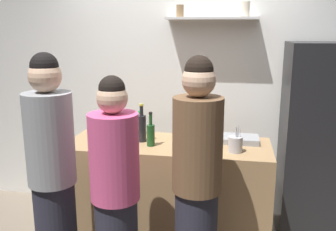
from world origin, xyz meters
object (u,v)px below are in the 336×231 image
Objects in this scene: wine_bottle_amber_glass at (103,126)px; wine_bottle_green_glass at (151,134)px; person_brown_jacket at (197,183)px; wine_bottle_dark_glass at (142,127)px; baking_pan at (239,139)px; utensil_holder at (235,144)px; refrigerator at (321,144)px; person_pink_top at (115,194)px; water_bottle_plastic at (140,124)px; person_grey_hoodie at (52,176)px.

wine_bottle_green_glass is (0.47, -0.13, -0.01)m from wine_bottle_amber_glass.
wine_bottle_dark_glass is at bearing 119.12° from person_brown_jacket.
baking_pan is 1.51× the size of utensil_holder.
refrigerator is 1.62m from wine_bottle_dark_glass.
person_pink_top reaches higher than wine_bottle_green_glass.
utensil_holder reaches higher than baking_pan.
utensil_holder is 1.06m from person_pink_top.
person_pink_top reaches higher than utensil_holder.
water_bottle_plastic is at bearing 155.98° from utensil_holder.
baking_pan is 1.27m from person_pink_top.
person_pink_top reaches higher than wine_bottle_dark_glass.
utensil_holder is (-0.76, -0.47, 0.10)m from refrigerator.
refrigerator is 2.31m from person_grey_hoodie.
water_bottle_plastic is at bearing 107.02° from wine_bottle_dark_glass.
baking_pan is at bearing -166.07° from refrigerator.
utensil_holder is at bearing -24.02° from water_bottle_plastic.
wine_bottle_amber_glass is 1.48× the size of water_bottle_plastic.
person_grey_hoodie is 0.49m from person_pink_top.
wine_bottle_green_glass is 0.74m from person_pink_top.
refrigerator is at bearing -78.74° from person_grey_hoodie.
baking_pan is at bearing 9.12° from wine_bottle_dark_glass.
person_pink_top is (0.01, -0.80, -0.26)m from wine_bottle_dark_glass.
wine_bottle_amber_glass is 0.37m from water_bottle_plastic.
person_brown_jacket is (0.46, -0.59, -0.17)m from wine_bottle_green_glass.
wine_bottle_amber_glass is 0.94m from person_pink_top.
person_brown_jacket reaches higher than wine_bottle_amber_glass.
wine_bottle_green_glass is (-0.74, -0.25, 0.08)m from baking_pan.
refrigerator reaches higher than utensil_holder.
baking_pan is at bearing -72.25° from person_grey_hoodie.
person_grey_hoodie is (-2.05, -1.08, -0.02)m from refrigerator.
refrigerator reaches higher than wine_bottle_green_glass.
refrigerator reaches higher than person_pink_top.
person_brown_jacket reaches higher than water_bottle_plastic.
person_grey_hoodie is at bearing 58.21° from person_pink_top.
utensil_holder reaches higher than water_bottle_plastic.
person_pink_top is at bearing -141.04° from utensil_holder.
wine_bottle_dark_glass is (0.36, -0.02, 0.01)m from wine_bottle_amber_glass.
wine_bottle_dark_glass is at bearing -2.87° from wine_bottle_amber_glass.
wine_bottle_amber_glass is at bearing 132.57° from person_brown_jacket.
baking_pan is 1.05× the size of wine_bottle_amber_glass.
person_grey_hoodie is at bearing -152.07° from refrigerator.
person_brown_jacket reaches higher than wine_bottle_dark_glass.
water_bottle_plastic is at bearing -37.75° from person_grey_hoodie.
wine_bottle_green_glass is 0.89m from person_grey_hoodie.
utensil_holder is 0.13× the size of person_brown_jacket.
utensil_holder is (-0.03, -0.29, 0.04)m from baking_pan.
refrigerator is at bearing 2.33° from water_bottle_plastic.
person_grey_hoodie reaches higher than wine_bottle_dark_glass.
refrigerator is 1.11× the size of person_pink_top.
water_bottle_plastic is 1.08m from person_pink_top.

